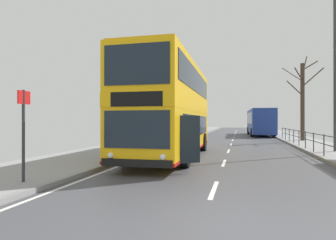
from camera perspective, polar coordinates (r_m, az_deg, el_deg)
ground at (r=5.34m, az=-1.68°, el=-19.28°), size 15.80×140.00×0.20m
double_decker_bus_main at (r=14.00m, az=0.79°, el=2.19°), size 3.31×10.53×4.50m
background_bus_far_lane at (r=36.22m, az=17.91°, el=-0.27°), size 2.84×11.06×3.10m
pedestrian_railing_far_kerb at (r=16.09m, az=27.87°, el=-3.56°), size 0.05×25.20×1.01m
bus_stop_sign_near at (r=8.61m, az=-26.92°, el=-0.87°), size 0.08×0.44×2.48m
street_lamp_far_side at (r=18.04m, az=30.39°, el=10.23°), size 0.28×0.60×8.53m
bare_tree_far_00 at (r=26.35m, az=25.31°, el=3.84°), size 2.94×2.74×7.29m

